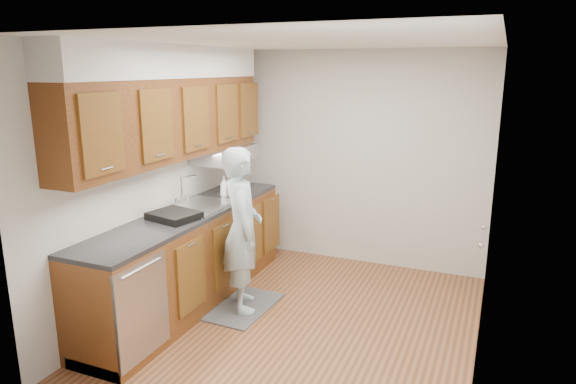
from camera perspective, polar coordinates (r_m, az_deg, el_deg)
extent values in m
plane|color=brown|center=(4.88, 1.65, -14.43)|extent=(3.50, 3.50, 0.00)
plane|color=white|center=(4.31, 1.88, 16.36)|extent=(3.50, 3.50, 0.00)
cube|color=beige|center=(5.15, -14.02, 1.52)|extent=(0.02, 3.50, 2.50)
cube|color=beige|center=(4.15, 21.47, -1.93)|extent=(0.02, 3.50, 2.50)
cube|color=beige|center=(6.06, 7.75, 3.61)|extent=(3.00, 0.02, 2.50)
cube|color=brown|center=(5.20, -10.84, -7.38)|extent=(0.60, 2.80, 0.90)
cube|color=black|center=(5.06, -11.22, -2.38)|extent=(0.63, 2.80, 0.04)
cube|color=#B2B2B7|center=(5.22, -9.85, -2.16)|extent=(0.48, 0.68, 0.14)
cube|color=#B2B2B7|center=(5.21, -9.87, -1.59)|extent=(0.52, 0.72, 0.01)
cube|color=#B2B2B7|center=(4.22, -15.85, -12.47)|extent=(0.03, 0.60, 0.80)
cube|color=brown|center=(4.96, -12.86, 7.88)|extent=(0.33, 2.80, 0.75)
cube|color=silver|center=(4.94, -13.20, 13.94)|extent=(0.35, 2.80, 0.30)
cube|color=#A5A5AA|center=(5.70, -7.12, 4.21)|extent=(0.46, 0.75, 0.16)
cube|color=white|center=(4.50, 21.20, -3.72)|extent=(0.02, 1.22, 2.05)
cube|color=#5A5A5C|center=(5.19, -4.92, -12.58)|extent=(0.53, 0.86, 0.02)
imported|color=#A4BFC8|center=(4.86, -5.13, -2.98)|extent=(0.70, 0.76, 1.79)
imported|color=silver|center=(5.52, -7.10, 0.60)|extent=(0.11, 0.11, 0.24)
imported|color=silver|center=(5.75, -6.60, 0.83)|extent=(0.09, 0.09, 0.17)
cylinder|color=#A5A5AA|center=(5.50, -6.54, -0.06)|extent=(0.08, 0.08, 0.12)
cube|color=black|center=(4.83, -12.54, -2.57)|extent=(0.48, 0.43, 0.07)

